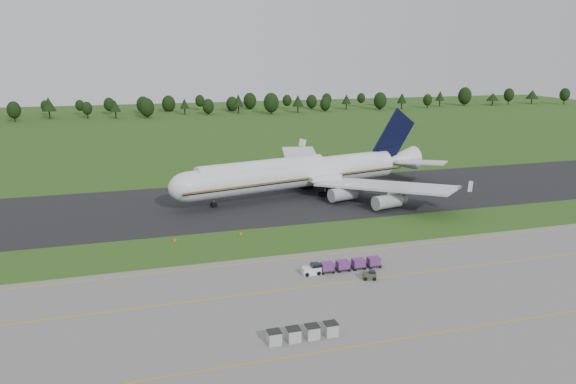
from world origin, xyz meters
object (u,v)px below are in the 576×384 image
object	(u,v)px
aircraft	(301,172)
uld_row	(303,333)
utility_cart	(369,276)
baggage_train	(341,266)
edge_markers	(208,237)

from	to	relation	value
aircraft	uld_row	distance (m)	71.22
utility_cart	uld_row	world-z (taller)	uld_row
baggage_train	uld_row	distance (m)	22.87
aircraft	edge_markers	bearing A→B (deg)	-135.33
aircraft	uld_row	xyz separation A→B (m)	(-22.01, -67.57, -4.74)
baggage_train	uld_row	bearing A→B (deg)	-123.80
uld_row	edge_markers	bearing A→B (deg)	96.74
aircraft	uld_row	world-z (taller)	aircraft
utility_cart	edge_markers	bearing A→B (deg)	127.66
edge_markers	uld_row	bearing A→B (deg)	-83.26
baggage_train	uld_row	size ratio (longest dim) A/B	1.49
utility_cart	edge_markers	distance (m)	33.45
aircraft	uld_row	bearing A→B (deg)	-108.04
baggage_train	utility_cart	bearing A→B (deg)	-57.33
aircraft	utility_cart	world-z (taller)	aircraft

